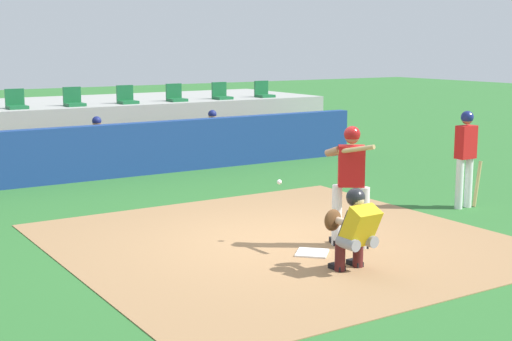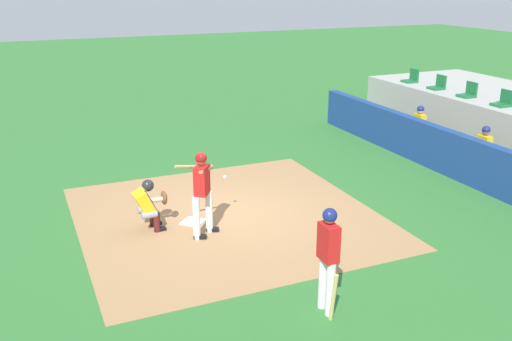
{
  "view_description": "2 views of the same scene",
  "coord_description": "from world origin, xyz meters",
  "px_view_note": "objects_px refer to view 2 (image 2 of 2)",
  "views": [
    {
      "loc": [
        -6.11,
        -8.91,
        2.98
      ],
      "look_at": [
        0.0,
        0.7,
        1.0
      ],
      "focal_mm": 51.44,
      "sensor_mm": 36.0,
      "label": 1
    },
    {
      "loc": [
        10.95,
        -4.03,
        5.12
      ],
      "look_at": [
        0.0,
        0.7,
        1.0
      ],
      "focal_mm": 39.83,
      "sensor_mm": 36.0,
      "label": 2
    }
  ],
  "objects_px": {
    "catcher_crouched": "(149,203)",
    "dugout_player_0": "(416,126)",
    "dugout_player_1": "(480,149)",
    "stadium_seat_1": "(438,85)",
    "on_deck_batter": "(328,254)",
    "stadium_seat_2": "(468,93)",
    "home_plate": "(193,222)",
    "batter_at_plate": "(202,189)",
    "stadium_seat_3": "(503,102)",
    "stadium_seat_0": "(411,79)"
  },
  "relations": [
    {
      "from": "dugout_player_1",
      "to": "stadium_seat_1",
      "type": "height_order",
      "value": "stadium_seat_1"
    },
    {
      "from": "stadium_seat_2",
      "to": "stadium_seat_0",
      "type": "bearing_deg",
      "value": 180.0
    },
    {
      "from": "catcher_crouched",
      "to": "stadium_seat_3",
      "type": "distance_m",
      "value": 11.23
    },
    {
      "from": "on_deck_batter",
      "to": "stadium_seat_0",
      "type": "relative_size",
      "value": 3.72
    },
    {
      "from": "on_deck_batter",
      "to": "stadium_seat_2",
      "type": "xyz_separation_m",
      "value": [
        -7.04,
        9.25,
        0.51
      ]
    },
    {
      "from": "catcher_crouched",
      "to": "dugout_player_0",
      "type": "distance_m",
      "value": 9.49
    },
    {
      "from": "on_deck_batter",
      "to": "dugout_player_0",
      "type": "relative_size",
      "value": 1.37
    },
    {
      "from": "catcher_crouched",
      "to": "on_deck_batter",
      "type": "height_order",
      "value": "on_deck_batter"
    },
    {
      "from": "catcher_crouched",
      "to": "stadium_seat_0",
      "type": "height_order",
      "value": "stadium_seat_0"
    },
    {
      "from": "stadium_seat_3",
      "to": "dugout_player_1",
      "type": "bearing_deg",
      "value": -56.73
    },
    {
      "from": "home_plate",
      "to": "batter_at_plate",
      "type": "distance_m",
      "value": 1.23
    },
    {
      "from": "dugout_player_0",
      "to": "stadium_seat_1",
      "type": "relative_size",
      "value": 2.71
    },
    {
      "from": "catcher_crouched",
      "to": "on_deck_batter",
      "type": "distance_m",
      "value": 4.58
    },
    {
      "from": "on_deck_batter",
      "to": "stadium_seat_0",
      "type": "distance_m",
      "value": 13.58
    },
    {
      "from": "batter_at_plate",
      "to": "on_deck_batter",
      "type": "xyz_separation_m",
      "value": [
        3.46,
        0.91,
        -0.02
      ]
    },
    {
      "from": "batter_at_plate",
      "to": "catcher_crouched",
      "type": "bearing_deg",
      "value": -126.99
    },
    {
      "from": "stadium_seat_2",
      "to": "dugout_player_0",
      "type": "bearing_deg",
      "value": -88.03
    },
    {
      "from": "stadium_seat_1",
      "to": "stadium_seat_3",
      "type": "xyz_separation_m",
      "value": [
        2.89,
        0.0,
        0.0
      ]
    },
    {
      "from": "stadium_seat_2",
      "to": "catcher_crouched",
      "type": "bearing_deg",
      "value": -75.49
    },
    {
      "from": "on_deck_batter",
      "to": "dugout_player_1",
      "type": "relative_size",
      "value": 1.37
    },
    {
      "from": "stadium_seat_1",
      "to": "stadium_seat_2",
      "type": "height_order",
      "value": "same"
    },
    {
      "from": "stadium_seat_0",
      "to": "batter_at_plate",
      "type": "bearing_deg",
      "value": -57.51
    },
    {
      "from": "batter_at_plate",
      "to": "catcher_crouched",
      "type": "distance_m",
      "value": 1.25
    },
    {
      "from": "dugout_player_1",
      "to": "batter_at_plate",
      "type": "bearing_deg",
      "value": -84.36
    },
    {
      "from": "on_deck_batter",
      "to": "dugout_player_1",
      "type": "distance_m",
      "value": 8.39
    },
    {
      "from": "stadium_seat_1",
      "to": "dugout_player_0",
      "type": "bearing_deg",
      "value": -53.34
    },
    {
      "from": "stadium_seat_0",
      "to": "stadium_seat_1",
      "type": "xyz_separation_m",
      "value": [
        1.44,
        0.0,
        0.0
      ]
    },
    {
      "from": "home_plate",
      "to": "stadium_seat_1",
      "type": "height_order",
      "value": "stadium_seat_1"
    },
    {
      "from": "dugout_player_0",
      "to": "stadium_seat_3",
      "type": "bearing_deg",
      "value": 55.96
    },
    {
      "from": "dugout_player_0",
      "to": "stadium_seat_1",
      "type": "distance_m",
      "value": 2.68
    },
    {
      "from": "catcher_crouched",
      "to": "stadium_seat_3",
      "type": "xyz_separation_m",
      "value": [
        -1.43,
        11.1,
        0.93
      ]
    },
    {
      "from": "dugout_player_0",
      "to": "dugout_player_1",
      "type": "bearing_deg",
      "value": 0.0
    },
    {
      "from": "home_plate",
      "to": "catcher_crouched",
      "type": "distance_m",
      "value": 1.09
    },
    {
      "from": "batter_at_plate",
      "to": "stadium_seat_2",
      "type": "height_order",
      "value": "stadium_seat_2"
    },
    {
      "from": "home_plate",
      "to": "stadium_seat_0",
      "type": "xyz_separation_m",
      "value": [
        -5.78,
        10.18,
        1.51
      ]
    },
    {
      "from": "catcher_crouched",
      "to": "dugout_player_0",
      "type": "bearing_deg",
      "value": 107.18
    },
    {
      "from": "stadium_seat_2",
      "to": "stadium_seat_3",
      "type": "xyz_separation_m",
      "value": [
        1.44,
        0.0,
        0.0
      ]
    },
    {
      "from": "dugout_player_0",
      "to": "stadium_seat_0",
      "type": "height_order",
      "value": "stadium_seat_0"
    },
    {
      "from": "batter_at_plate",
      "to": "on_deck_batter",
      "type": "height_order",
      "value": "batter_at_plate"
    },
    {
      "from": "dugout_player_0",
      "to": "stadium_seat_2",
      "type": "xyz_separation_m",
      "value": [
        -0.07,
        2.03,
        0.86
      ]
    },
    {
      "from": "batter_at_plate",
      "to": "dugout_player_0",
      "type": "distance_m",
      "value": 8.86
    },
    {
      "from": "dugout_player_1",
      "to": "stadium_seat_1",
      "type": "relative_size",
      "value": 2.71
    },
    {
      "from": "catcher_crouched",
      "to": "stadium_seat_1",
      "type": "xyz_separation_m",
      "value": [
        -4.32,
        11.1,
        0.93
      ]
    },
    {
      "from": "batter_at_plate",
      "to": "on_deck_batter",
      "type": "distance_m",
      "value": 3.58
    },
    {
      "from": "batter_at_plate",
      "to": "on_deck_batter",
      "type": "relative_size",
      "value": 1.01
    },
    {
      "from": "dugout_player_0",
      "to": "dugout_player_1",
      "type": "distance_m",
      "value": 2.71
    },
    {
      "from": "catcher_crouched",
      "to": "home_plate",
      "type": "bearing_deg",
      "value": 89.04
    },
    {
      "from": "dugout_player_0",
      "to": "dugout_player_1",
      "type": "relative_size",
      "value": 1.0
    },
    {
      "from": "on_deck_batter",
      "to": "stadium_seat_1",
      "type": "height_order",
      "value": "stadium_seat_1"
    },
    {
      "from": "home_plate",
      "to": "stadium_seat_1",
      "type": "distance_m",
      "value": 11.17
    }
  ]
}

